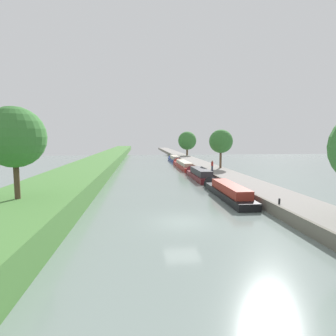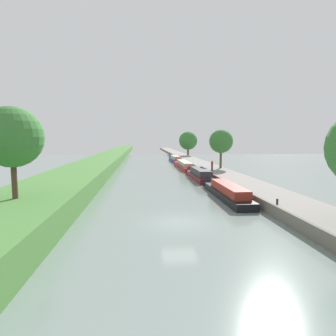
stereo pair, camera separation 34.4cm
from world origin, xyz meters
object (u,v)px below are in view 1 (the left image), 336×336
narrowboat_black (226,191)px  mooring_bollard_near (279,201)px  person_walking (212,165)px  narrowboat_maroon (199,174)px  narrowboat_red (183,165)px  mooring_bollard_far (178,156)px  narrowboat_blue (174,159)px

narrowboat_black → mooring_bollard_near: (1.94, -7.09, 0.52)m
person_walking → mooring_bollard_near: (-0.44, -21.55, -0.65)m
narrowboat_maroon → narrowboat_black: bearing=-90.0°
narrowboat_black → narrowboat_red: 28.19m
narrowboat_black → mooring_bollard_far: narrowboat_black is taller
narrowboat_maroon → narrowboat_red: bearing=90.2°
person_walking → mooring_bollard_near: person_walking is taller
person_walking → mooring_bollard_far: size_ratio=3.69×
person_walking → narrowboat_blue: bearing=94.3°
narrowboat_blue → person_walking: 29.65m
narrowboat_blue → person_walking: person_walking is taller
mooring_bollard_near → person_walking: bearing=88.8°
narrowboat_blue → mooring_bollard_near: 51.13m
narrowboat_black → narrowboat_maroon: 13.10m
narrowboat_red → person_walking: (2.44, -13.73, 1.18)m
person_walking → mooring_bollard_far: bearing=90.7°
narrowboat_black → narrowboat_blue: 44.01m
narrowboat_black → person_walking: size_ratio=7.38×
person_walking → mooring_bollard_far: person_walking is taller
narrowboat_maroon → narrowboat_blue: (0.16, 30.91, -0.03)m
person_walking → narrowboat_maroon: bearing=-150.4°
mooring_bollard_far → person_walking: bearing=-89.3°
narrowboat_maroon → person_walking: person_walking is taller
narrowboat_red → narrowboat_maroon: bearing=-89.8°
mooring_bollard_near → mooring_bollard_far: size_ratio=1.00×
narrowboat_black → mooring_bollard_far: bearing=87.8°
narrowboat_black → narrowboat_maroon: narrowboat_maroon is taller
narrowboat_black → narrowboat_red: bearing=90.1°
mooring_bollard_far → narrowboat_blue: bearing=-107.6°
mooring_bollard_near → mooring_bollard_far: same height
narrowboat_black → narrowboat_blue: narrowboat_blue is taller
narrowboat_maroon → narrowboat_red: narrowboat_maroon is taller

